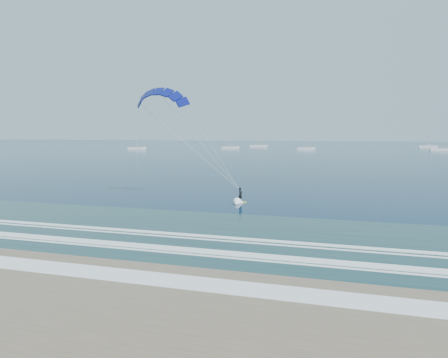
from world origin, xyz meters
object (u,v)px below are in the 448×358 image
kitesurfer_rig (197,139)px  sailboat_0 (137,148)px  sailboat_5 (441,149)px  sailboat_2 (258,146)px  sailboat_3 (306,149)px  sailboat_1 (230,148)px  sailboat_4 (428,147)px

kitesurfer_rig → sailboat_0: 169.28m
kitesurfer_rig → sailboat_5: (65.01, 174.23, -7.04)m
kitesurfer_rig → sailboat_0: kitesurfer_rig is taller
sailboat_0 → sailboat_2: 78.69m
sailboat_0 → sailboat_5: (151.42, 28.84, 0.00)m
kitesurfer_rig → sailboat_3: bearing=90.0°
kitesurfer_rig → sailboat_1: kitesurfer_rig is taller
kitesurfer_rig → sailboat_1: 174.31m
sailboat_2 → sailboat_5: sailboat_2 is taller
sailboat_5 → sailboat_3: bearing=-172.5°
sailboat_1 → sailboat_2: 34.73m
kitesurfer_rig → sailboat_4: bearing=72.8°
sailboat_5 → kitesurfer_rig: bearing=-110.5°
sailboat_1 → sailboat_4: bearing=24.7°
sailboat_1 → sailboat_2: size_ratio=0.90×
sailboat_2 → sailboat_5: (97.37, -28.36, -0.00)m
sailboat_0 → sailboat_1: (44.81, 23.73, -0.00)m
kitesurfer_rig → sailboat_5: size_ratio=1.10×
sailboat_0 → sailboat_3: size_ratio=1.11×
sailboat_1 → sailboat_3: size_ratio=1.08×
sailboat_1 → sailboat_0: bearing=-152.1°
sailboat_0 → sailboat_5: size_ratio=0.98×
sailboat_4 → sailboat_5: size_ratio=1.02×
sailboat_3 → sailboat_5: sailboat_5 is taller
sailboat_5 → sailboat_1: bearing=-177.3°
sailboat_2 → sailboat_3: sailboat_2 is taller
sailboat_0 → sailboat_2: bearing=46.6°
sailboat_0 → sailboat_5: bearing=10.8°
kitesurfer_rig → sailboat_4: 229.80m
sailboat_0 → sailboat_1: 50.70m
sailboat_3 → sailboat_5: 65.60m
sailboat_0 → sailboat_2: size_ratio=0.93×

